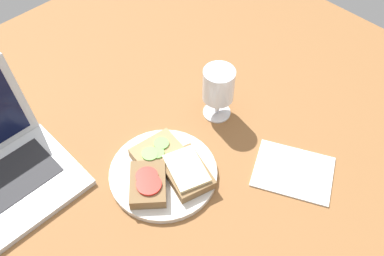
{
  "coord_description": "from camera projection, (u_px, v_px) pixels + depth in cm",
  "views": [
    {
      "loc": [
        -36.39,
        -38.92,
        77.83
      ],
      "look_at": [
        3.62,
        1.94,
        8.0
      ],
      "focal_mm": 40.0,
      "sensor_mm": 36.0,
      "label": 1
    }
  ],
  "objects": [
    {
      "name": "wooden_table",
      "position": [
        186.0,
        161.0,
        0.93
      ],
      "size": [
        140.0,
        140.0,
        3.0
      ],
      "primitive_type": "cube",
      "color": "brown",
      "rests_on": "ground"
    },
    {
      "name": "plate",
      "position": [
        164.0,
        174.0,
        0.88
      ],
      "size": [
        22.29,
        22.29,
        1.27
      ],
      "primitive_type": "cylinder",
      "color": "silver",
      "rests_on": "wooden_table"
    },
    {
      "name": "sandwich_with_cheese",
      "position": [
        186.0,
        172.0,
        0.86
      ],
      "size": [
        10.58,
        12.82,
        2.8
      ],
      "color": "brown",
      "rests_on": "plate"
    },
    {
      "name": "sandwich_with_cucumber",
      "position": [
        156.0,
        151.0,
        0.89
      ],
      "size": [
        10.54,
        7.78,
        2.79
      ],
      "color": "#A88456",
      "rests_on": "plate"
    },
    {
      "name": "sandwich_with_tomato",
      "position": [
        148.0,
        184.0,
        0.84
      ],
      "size": [
        11.68,
        11.94,
        3.05
      ],
      "color": "brown",
      "rests_on": "plate"
    },
    {
      "name": "wine_glass",
      "position": [
        218.0,
        87.0,
        0.93
      ],
      "size": [
        6.99,
        6.99,
        13.12
      ],
      "color": "white",
      "rests_on": "wooden_table"
    },
    {
      "name": "napkin",
      "position": [
        293.0,
        172.0,
        0.89
      ],
      "size": [
        18.29,
        19.85,
        0.4
      ],
      "primitive_type": "cube",
      "rotation": [
        0.0,
        0.0,
        0.48
      ],
      "color": "white",
      "rests_on": "wooden_table"
    }
  ]
}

